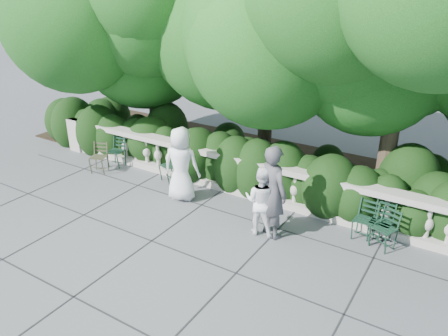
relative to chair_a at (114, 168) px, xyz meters
The scene contains 13 objects.
ground 4.07m from the chair_a, 18.78° to the right, with size 90.00×90.00×0.00m, color #4E4F55.
balustrade 3.92m from the chair_a, ahead, with size 12.00×0.44×1.00m.
shrub_hedge 4.21m from the chair_a, 23.66° to the left, with size 15.00×2.60×1.70m, color black, non-canonical shape.
tree_canopy 6.31m from the chair_a, 22.52° to the left, with size 15.04×6.52×6.78m.
chair_a is the anchor object (origin of this frame).
chair_c 1.85m from the chair_a, ahead, with size 0.44×0.48×0.84m, color black, non-canonical shape.
chair_d 6.98m from the chair_a, ahead, with size 0.44×0.48×0.84m, color black, non-canonical shape.
chair_e 7.27m from the chair_a, ahead, with size 0.44×0.48×0.84m, color black, non-canonical shape.
chair_f 7.34m from the chair_a, ahead, with size 0.44×0.48×0.84m, color black, non-canonical shape.
chair_weathered 0.56m from the chair_a, 95.54° to the right, with size 0.44×0.48×0.84m, color black, non-canonical shape.
person_businessman 2.95m from the chair_a, ahead, with size 0.88×0.57×1.80m, color white.
person_woman_grey 5.45m from the chair_a, ahead, with size 0.72×0.47×1.97m, color #434247.
person_casual_man 5.21m from the chair_a, ahead, with size 0.73×0.57×1.50m, color white.
Camera 1 is at (4.75, -6.62, 4.95)m, focal length 35.00 mm.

